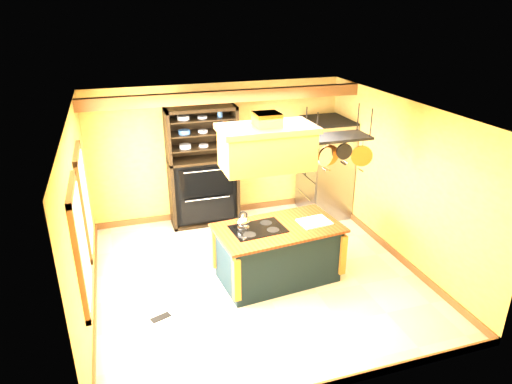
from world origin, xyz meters
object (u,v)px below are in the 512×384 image
kitchen_island (278,253)px  range_hood (267,145)px  hutch (203,179)px  refrigerator (325,170)px  pot_rack (338,145)px

kitchen_island → range_hood: size_ratio=1.48×
kitchen_island → range_hood: (-0.20, -0.00, 1.77)m
kitchen_island → hutch: (-0.68, 2.41, 0.43)m
refrigerator → pot_rack: bearing=-112.3°
range_hood → hutch: bearing=101.3°
pot_rack → hutch: bearing=123.5°
range_hood → refrigerator: range_hood is taller
kitchen_island → range_hood: 1.78m
range_hood → refrigerator: 3.13m
range_hood → hutch: size_ratio=0.58×
kitchen_island → pot_rack: 1.90m
pot_rack → refrigerator: size_ratio=0.53×
pot_rack → hutch: 3.15m
kitchen_island → refrigerator: (1.76, 2.07, 0.48)m
hutch → kitchen_island: bearing=-74.2°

